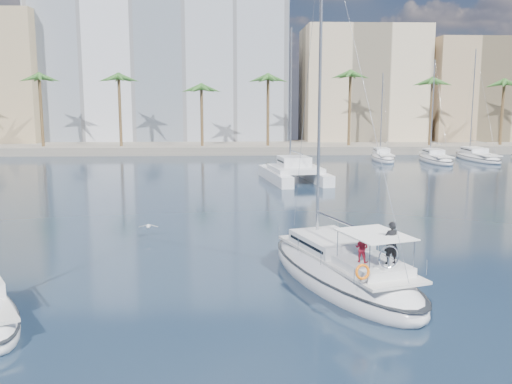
{
  "coord_description": "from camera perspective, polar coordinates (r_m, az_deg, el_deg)",
  "views": [
    {
      "loc": [
        -0.25,
        -28.61,
        8.51
      ],
      "look_at": [
        1.01,
        1.5,
        3.45
      ],
      "focal_mm": 40.0,
      "sensor_mm": 36.0,
      "label": 1
    }
  ],
  "objects": [
    {
      "name": "ground",
      "position": [
        29.85,
        -1.84,
        -7.04
      ],
      "size": [
        160.0,
        160.0,
        0.0
      ],
      "primitive_type": "plane",
      "color": "black",
      "rests_on": "ground"
    },
    {
      "name": "quay",
      "position": [
        89.96,
        -2.24,
        4.49
      ],
      "size": [
        120.0,
        14.0,
        1.2
      ],
      "primitive_type": "cube",
      "color": "gray",
      "rests_on": "ground"
    },
    {
      "name": "building_modern",
      "position": [
        102.43,
        -9.2,
        12.49
      ],
      "size": [
        42.0,
        16.0,
        28.0
      ],
      "primitive_type": "cube",
      "color": "silver",
      "rests_on": "ground"
    },
    {
      "name": "building_beige",
      "position": [
        101.1,
        10.48,
        10.23
      ],
      "size": [
        20.0,
        14.0,
        20.0
      ],
      "primitive_type": "cube",
      "color": "beige",
      "rests_on": "ground"
    },
    {
      "name": "building_tan_right",
      "position": [
        105.44,
        21.51,
        9.15
      ],
      "size": [
        18.0,
        12.0,
        18.0
      ],
      "primitive_type": "cube",
      "color": "tan",
      "rests_on": "ground"
    },
    {
      "name": "palm_centre",
      "position": [
        85.63,
        -2.27,
        10.72
      ],
      "size": [
        3.6,
        3.6,
        12.3
      ],
      "color": "brown",
      "rests_on": "ground"
    },
    {
      "name": "palm_right",
      "position": [
        92.22,
        19.72,
        10.09
      ],
      "size": [
        3.6,
        3.6,
        12.3
      ],
      "color": "brown",
      "rests_on": "ground"
    },
    {
      "name": "main_sloop",
      "position": [
        26.79,
        8.57,
        -7.88
      ],
      "size": [
        7.48,
        12.69,
        17.95
      ],
      "rotation": [
        0.0,
        0.0,
        0.32
      ],
      "color": "white",
      "rests_on": "ground"
    },
    {
      "name": "catamaran",
      "position": [
        58.05,
        3.85,
        2.19
      ],
      "size": [
        6.8,
        11.1,
        15.37
      ],
      "rotation": [
        0.0,
        0.0,
        0.16
      ],
      "color": "white",
      "rests_on": "ground"
    },
    {
      "name": "seagull",
      "position": [
        35.61,
        -10.7,
        -3.38
      ],
      "size": [
        1.19,
        0.51,
        0.22
      ],
      "color": "silver",
      "rests_on": "ground"
    },
    {
      "name": "moored_yacht_a",
      "position": [
        78.73,
        12.54,
        3.11
      ],
      "size": [
        3.37,
        9.52,
        11.9
      ],
      "primitive_type": null,
      "rotation": [
        0.0,
        0.0,
        -0.07
      ],
      "color": "white",
      "rests_on": "ground"
    },
    {
      "name": "moored_yacht_b",
      "position": [
        78.78,
        17.49,
        2.89
      ],
      "size": [
        3.32,
        10.83,
        13.72
      ],
      "primitive_type": null,
      "rotation": [
        0.0,
        0.0,
        -0.02
      ],
      "color": "white",
      "rests_on": "ground"
    },
    {
      "name": "moored_yacht_c",
      "position": [
        83.03,
        21.25,
        3.01
      ],
      "size": [
        3.98,
        12.33,
        15.54
      ],
      "primitive_type": null,
      "rotation": [
        0.0,
        0.0,
        0.03
      ],
      "color": "white",
      "rests_on": "ground"
    }
  ]
}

